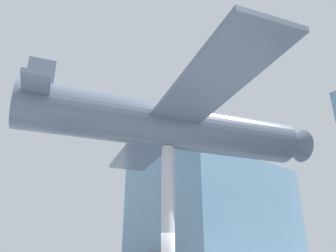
{
  "coord_description": "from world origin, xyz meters",
  "views": [
    {
      "loc": [
        10.57,
        -8.95,
        1.35
      ],
      "look_at": [
        0.0,
        0.0,
        7.21
      ],
      "focal_mm": 35.0,
      "sensor_mm": 36.0,
      "label": 1
    }
  ],
  "objects": [
    {
      "name": "support_pylon_central",
      "position": [
        0.0,
        0.0,
        3.09
      ],
      "size": [
        0.56,
        0.56,
        6.18
      ],
      "color": "#B7B7BC",
      "rests_on": "ground_plane"
    },
    {
      "name": "glass_pavilion_left",
      "position": [
        -9.37,
        13.39,
        4.73
      ],
      "size": [
        9.46,
        13.08,
        10.05
      ],
      "color": "#60849E",
      "rests_on": "ground_plane"
    },
    {
      "name": "suspended_airplane",
      "position": [
        0.09,
        0.27,
        7.22
      ],
      "size": [
        15.21,
        14.35,
        3.24
      ],
      "rotation": [
        0.0,
        0.0,
        -0.34
      ],
      "color": "#4C5666",
      "rests_on": "support_pylon_central"
    }
  ]
}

